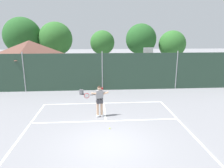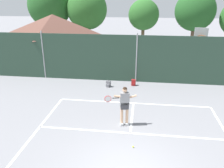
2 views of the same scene
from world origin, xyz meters
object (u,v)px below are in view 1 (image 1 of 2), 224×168
(basketball_hoop, at_px, (148,61))
(backpack_grey, at_px, (81,92))
(backpack_red, at_px, (101,90))
(tennis_player, at_px, (99,98))
(tennis_ball, at_px, (110,128))

(basketball_hoop, xyz_separation_m, backpack_grey, (-6.00, -2.66, -2.12))
(basketball_hoop, distance_m, backpack_red, 5.35)
(tennis_player, relative_size, backpack_red, 4.01)
(basketball_hoop, height_order, backpack_red, basketball_hoop)
(tennis_player, relative_size, tennis_ball, 28.10)
(tennis_ball, xyz_separation_m, backpack_red, (-0.28, 6.76, 0.16))
(tennis_player, distance_m, backpack_grey, 4.91)
(basketball_hoop, distance_m, tennis_player, 8.70)
(tennis_player, bearing_deg, basketball_hoop, 57.66)
(basketball_hoop, bearing_deg, tennis_player, -122.34)
(basketball_hoop, height_order, tennis_player, basketball_hoop)
(backpack_red, bearing_deg, basketball_hoop, 26.66)
(backpack_grey, bearing_deg, backpack_red, 15.65)
(backpack_grey, height_order, backpack_red, same)
(tennis_ball, distance_m, backpack_red, 6.77)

